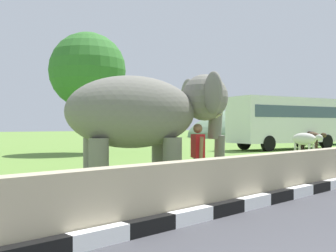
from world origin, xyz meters
name	(u,v)px	position (x,y,z in m)	size (l,w,h in m)	color
striped_curb	(126,231)	(-0.35, 3.71, 0.12)	(16.20, 0.20, 0.24)	white
barrier_parapet	(216,185)	(2.00, 4.01, 0.50)	(28.00, 0.36, 1.00)	tan
elephant	(147,114)	(2.46, 6.49, 1.88)	(4.02, 3.28, 2.89)	slate
person_handler	(198,153)	(3.57, 5.86, 0.93)	(0.41, 0.62, 1.66)	navy
bus_white	(286,119)	(21.29, 13.64, 2.08)	(8.81, 4.51, 3.50)	silver
cow_near	(305,140)	(16.67, 9.84, 0.87)	(0.84, 1.93, 1.23)	beige
cow_far	(310,137)	(21.84, 12.16, 0.87)	(0.82, 1.92, 1.23)	#473323
tree_distant	(88,71)	(9.17, 19.44, 4.80)	(4.43, 4.43, 7.03)	brown
hill_east	(305,136)	(55.00, 29.61, 0.00)	(40.59, 32.47, 10.77)	slate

